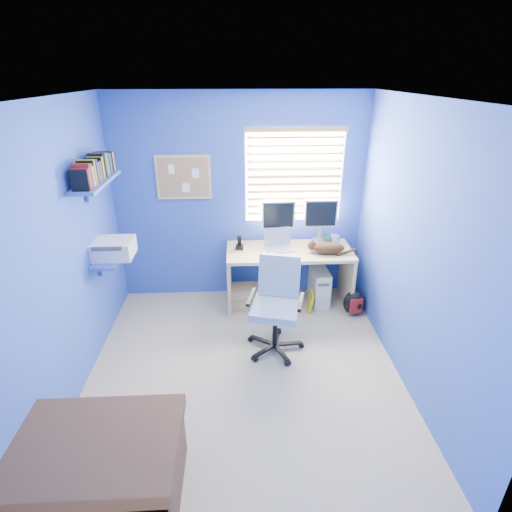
{
  "coord_description": "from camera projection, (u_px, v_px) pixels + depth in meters",
  "views": [
    {
      "loc": [
        -0.04,
        -3.06,
        2.67
      ],
      "look_at": [
        0.15,
        0.65,
        0.95
      ],
      "focal_mm": 28.0,
      "sensor_mm": 36.0,
      "label": 1
    }
  ],
  "objects": [
    {
      "name": "floor",
      "position": [
        244.0,
        372.0,
        3.9
      ],
      "size": [
        3.0,
        3.2,
        0.0
      ],
      "primitive_type": "cube",
      "color": "#C0B397",
      "rests_on": "ground"
    },
    {
      "name": "ceiling",
      "position": [
        240.0,
        98.0,
        2.85
      ],
      "size": [
        3.0,
        3.2,
        0.0
      ],
      "primitive_type": "cube",
      "color": "white",
      "rests_on": "wall_back"
    },
    {
      "name": "wall_back",
      "position": [
        240.0,
        201.0,
        4.82
      ],
      "size": [
        3.0,
        0.01,
        2.5
      ],
      "primitive_type": "cube",
      "color": "#3453B4",
      "rests_on": "ground"
    },
    {
      "name": "wall_front",
      "position": [
        249.0,
        396.0,
        1.92
      ],
      "size": [
        3.0,
        0.01,
        2.5
      ],
      "primitive_type": "cube",
      "color": "#3453B4",
      "rests_on": "ground"
    },
    {
      "name": "wall_left",
      "position": [
        61.0,
        260.0,
        3.3
      ],
      "size": [
        0.01,
        3.2,
        2.5
      ],
      "primitive_type": "cube",
      "color": "#3453B4",
      "rests_on": "ground"
    },
    {
      "name": "wall_right",
      "position": [
        416.0,
        253.0,
        3.44
      ],
      "size": [
        0.01,
        3.2,
        2.5
      ],
      "primitive_type": "cube",
      "color": "#3453B4",
      "rests_on": "ground"
    },
    {
      "name": "desk",
      "position": [
        288.0,
        277.0,
        4.91
      ],
      "size": [
        1.49,
        0.65,
        0.74
      ],
      "primitive_type": "cube",
      "color": "tan",
      "rests_on": "floor"
    },
    {
      "name": "laptop",
      "position": [
        280.0,
        241.0,
        4.72
      ],
      "size": [
        0.38,
        0.32,
        0.22
      ],
      "primitive_type": "cube",
      "rotation": [
        0.0,
        0.0,
        0.21
      ],
      "color": "silver",
      "rests_on": "desk"
    },
    {
      "name": "monitor_left",
      "position": [
        278.0,
        223.0,
        4.83
      ],
      "size": [
        0.4,
        0.14,
        0.54
      ],
      "primitive_type": "cube",
      "rotation": [
        0.0,
        0.0,
        0.04
      ],
      "color": "silver",
      "rests_on": "desk"
    },
    {
      "name": "monitor_right",
      "position": [
        320.0,
        221.0,
        4.88
      ],
      "size": [
        0.4,
        0.13,
        0.54
      ],
      "primitive_type": "cube",
      "rotation": [
        0.0,
        0.0,
        -0.02
      ],
      "color": "silver",
      "rests_on": "desk"
    },
    {
      "name": "phone",
      "position": [
        239.0,
        242.0,
        4.75
      ],
      "size": [
        0.1,
        0.12,
        0.17
      ],
      "primitive_type": "cube",
      "rotation": [
        0.0,
        0.0,
        -0.07
      ],
      "color": "black",
      "rests_on": "desk"
    },
    {
      "name": "mug",
      "position": [
        326.0,
        238.0,
        4.94
      ],
      "size": [
        0.1,
        0.09,
        0.1
      ],
      "primitive_type": "imported",
      "color": "#2D7167",
      "rests_on": "desk"
    },
    {
      "name": "cd_spindle",
      "position": [
        334.0,
        238.0,
        4.99
      ],
      "size": [
        0.13,
        0.13,
        0.07
      ],
      "primitive_type": "cylinder",
      "color": "silver",
      "rests_on": "desk"
    },
    {
      "name": "cat",
      "position": [
        329.0,
        248.0,
        4.64
      ],
      "size": [
        0.41,
        0.29,
        0.13
      ],
      "primitive_type": "ellipsoid",
      "rotation": [
        0.0,
        0.0,
        -0.27
      ],
      "color": "black",
      "rests_on": "desk"
    },
    {
      "name": "tower_pc",
      "position": [
        319.0,
        286.0,
        5.02
      ],
      "size": [
        0.21,
        0.45,
        0.45
      ],
      "primitive_type": "cube",
      "rotation": [
        0.0,
        0.0,
        0.04
      ],
      "color": "beige",
      "rests_on": "floor"
    },
    {
      "name": "drawer_boxes",
      "position": [
        244.0,
        296.0,
        4.96
      ],
      "size": [
        0.35,
        0.28,
        0.27
      ],
      "primitive_type": "cube",
      "color": "#CBB087",
      "rests_on": "floor"
    },
    {
      "name": "yellow_book",
      "position": [
        310.0,
        301.0,
        4.87
      ],
      "size": [
        0.03,
        0.17,
        0.24
      ],
      "primitive_type": "cube",
      "color": "yellow",
      "rests_on": "floor"
    },
    {
      "name": "backpack",
      "position": [
        354.0,
        303.0,
        4.78
      ],
      "size": [
        0.3,
        0.26,
        0.31
      ],
      "primitive_type": "ellipsoid",
      "rotation": [
        0.0,
        0.0,
        0.23
      ],
      "color": "black",
      "rests_on": "floor"
    },
    {
      "name": "bed_corner",
      "position": [
        91.0,
        476.0,
        2.61
      ],
      "size": [
        1.13,
        0.8,
        0.54
      ],
      "primitive_type": "cube",
      "color": "brown",
      "rests_on": "floor"
    },
    {
      "name": "office_chair",
      "position": [
        276.0,
        317.0,
        4.12
      ],
      "size": [
        0.7,
        0.7,
        0.98
      ],
      "color": "black",
      "rests_on": "floor"
    },
    {
      "name": "window_blinds",
      "position": [
        294.0,
        176.0,
        4.7
      ],
      "size": [
        1.15,
        0.05,
        1.1
      ],
      "color": "white",
      "rests_on": "ground"
    },
    {
      "name": "corkboard",
      "position": [
        183.0,
        177.0,
        4.65
      ],
      "size": [
        0.64,
        0.02,
        0.52
      ],
      "color": "tan",
      "rests_on": "ground"
    },
    {
      "name": "wall_shelves",
      "position": [
        103.0,
        210.0,
        3.91
      ],
      "size": [
        0.42,
        0.9,
        1.05
      ],
      "color": "#3955AF",
      "rests_on": "ground"
    }
  ]
}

